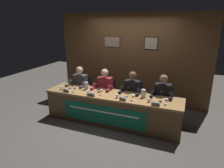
{
  "coord_description": "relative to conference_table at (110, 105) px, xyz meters",
  "views": [
    {
      "loc": [
        1.62,
        -4.01,
        2.33
      ],
      "look_at": [
        0.0,
        0.0,
        0.97
      ],
      "focal_mm": 31.53,
      "sensor_mm": 36.0,
      "label": 1
    }
  ],
  "objects": [
    {
      "name": "panelist_center_right",
      "position": [
        0.37,
        0.46,
        0.21
      ],
      "size": [
        0.51,
        0.48,
        1.22
      ],
      "color": "black",
      "rests_on": "ground_plane"
    },
    {
      "name": "microphone_center_right",
      "position": [
        0.38,
        0.07,
        0.3
      ],
      "size": [
        0.06,
        0.17,
        0.22
      ],
      "color": "black",
      "rests_on": "conference_table"
    },
    {
      "name": "nameplate_far_left",
      "position": [
        -1.09,
        -0.16,
        0.27
      ],
      "size": [
        0.18,
        0.06,
        0.08
      ],
      "color": "white",
      "rests_on": "conference_table"
    },
    {
      "name": "panelist_far_right",
      "position": [
        1.11,
        0.46,
        0.21
      ],
      "size": [
        0.51,
        0.48,
        1.22
      ],
      "color": "black",
      "rests_on": "ground_plane"
    },
    {
      "name": "conference_table",
      "position": [
        0.0,
        0.0,
        0.0
      ],
      "size": [
        3.25,
        0.74,
        0.72
      ],
      "color": "olive",
      "rests_on": "ground_plane"
    },
    {
      "name": "juice_glass_far_right",
      "position": [
        1.26,
        -0.03,
        0.32
      ],
      "size": [
        0.06,
        0.06,
        0.12
      ],
      "color": "white",
      "rests_on": "conference_table"
    },
    {
      "name": "nameplate_center_right",
      "position": [
        0.37,
        -0.17,
        0.27
      ],
      "size": [
        0.15,
        0.06,
        0.08
      ],
      "color": "white",
      "rests_on": "conference_table"
    },
    {
      "name": "water_cup_center_right",
      "position": [
        0.2,
        -0.07,
        0.27
      ],
      "size": [
        0.06,
        0.06,
        0.08
      ],
      "color": "silver",
      "rests_on": "conference_table"
    },
    {
      "name": "juice_glass_center_right",
      "position": [
        0.56,
        -0.07,
        0.32
      ],
      "size": [
        0.06,
        0.06,
        0.12
      ],
      "color": "white",
      "rests_on": "conference_table"
    },
    {
      "name": "ground_plane",
      "position": [
        0.0,
        0.11,
        -0.49
      ],
      "size": [
        12.0,
        12.0,
        0.0
      ],
      "primitive_type": "plane",
      "color": "#4C4742"
    },
    {
      "name": "water_cup_center_left",
      "position": [
        -0.52,
        -0.09,
        0.27
      ],
      "size": [
        0.06,
        0.06,
        0.08
      ],
      "color": "silver",
      "rests_on": "conference_table"
    },
    {
      "name": "nameplate_center_left",
      "position": [
        -0.4,
        -0.18,
        0.27
      ],
      "size": [
        0.2,
        0.06,
        0.08
      ],
      "color": "white",
      "rests_on": "conference_table"
    },
    {
      "name": "microphone_far_right",
      "position": [
        1.13,
        0.08,
        0.3
      ],
      "size": [
        0.06,
        0.17,
        0.22
      ],
      "color": "black",
      "rests_on": "conference_table"
    },
    {
      "name": "water_pitcher_left_side",
      "position": [
        -0.73,
        0.19,
        0.32
      ],
      "size": [
        0.15,
        0.1,
        0.21
      ],
      "color": "silver",
      "rests_on": "conference_table"
    },
    {
      "name": "chair_far_right",
      "position": [
        1.11,
        0.66,
        -0.06
      ],
      "size": [
        0.44,
        0.44,
        0.89
      ],
      "color": "black",
      "rests_on": "ground_plane"
    },
    {
      "name": "water_pitcher_right_side",
      "position": [
        0.73,
        0.16,
        0.32
      ],
      "size": [
        0.15,
        0.1,
        0.21
      ],
      "color": "silver",
      "rests_on": "conference_table"
    },
    {
      "name": "water_cup_far_right",
      "position": [
        0.91,
        -0.05,
        0.27
      ],
      "size": [
        0.06,
        0.06,
        0.08
      ],
      "color": "silver",
      "rests_on": "conference_table"
    },
    {
      "name": "panelist_far_left",
      "position": [
        -1.1,
        0.46,
        0.21
      ],
      "size": [
        0.51,
        0.48,
        1.22
      ],
      "color": "black",
      "rests_on": "ground_plane"
    },
    {
      "name": "water_cup_far_left",
      "position": [
        -1.28,
        -0.08,
        0.27
      ],
      "size": [
        0.06,
        0.06,
        0.08
      ],
      "color": "silver",
      "rests_on": "conference_table"
    },
    {
      "name": "microphone_center_left",
      "position": [
        -0.34,
        0.14,
        0.3
      ],
      "size": [
        0.06,
        0.17,
        0.22
      ],
      "color": "black",
      "rests_on": "conference_table"
    },
    {
      "name": "juice_glass_center_left",
      "position": [
        -0.21,
        -0.0,
        0.32
      ],
      "size": [
        0.06,
        0.06,
        0.12
      ],
      "color": "white",
      "rests_on": "conference_table"
    },
    {
      "name": "juice_glass_far_left",
      "position": [
        -0.91,
        -0.06,
        0.32
      ],
      "size": [
        0.06,
        0.06,
        0.12
      ],
      "color": "white",
      "rests_on": "conference_table"
    },
    {
      "name": "wall_back_panelled",
      "position": [
        0.0,
        1.6,
        0.81
      ],
      "size": [
        4.45,
        0.14,
        2.6
      ],
      "color": "brown",
      "rests_on": "ground_plane"
    },
    {
      "name": "chair_far_left",
      "position": [
        -1.1,
        0.66,
        -0.06
      ],
      "size": [
        0.44,
        0.44,
        0.89
      ],
      "color": "black",
      "rests_on": "ground_plane"
    },
    {
      "name": "microphone_far_left",
      "position": [
        -1.14,
        0.11,
        0.3
      ],
      "size": [
        0.06,
        0.17,
        0.22
      ],
      "color": "black",
      "rests_on": "conference_table"
    },
    {
      "name": "panelist_center_left",
      "position": [
        -0.37,
        0.46,
        0.21
      ],
      "size": [
        0.51,
        0.48,
        1.22
      ],
      "color": "black",
      "rests_on": "ground_plane"
    },
    {
      "name": "chair_center_left",
      "position": [
        -0.37,
        0.66,
        -0.06
      ],
      "size": [
        0.44,
        0.44,
        0.89
      ],
      "color": "black",
      "rests_on": "ground_plane"
    },
    {
      "name": "nameplate_far_right",
      "position": [
        1.07,
        -0.17,
        0.27
      ],
      "size": [
        0.18,
        0.06,
        0.08
      ],
      "color": "white",
      "rests_on": "conference_table"
    },
    {
      "name": "chair_center_right",
      "position": [
        0.37,
        0.66,
        -0.06
      ],
      "size": [
        0.44,
        0.44,
        0.89
      ],
      "color": "black",
      "rests_on": "ground_plane"
    }
  ]
}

